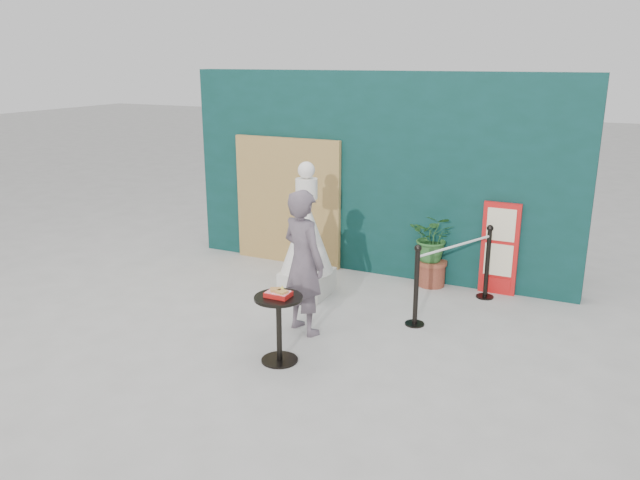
{
  "coord_description": "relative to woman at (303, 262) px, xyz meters",
  "views": [
    {
      "loc": [
        3.2,
        -5.5,
        3.17
      ],
      "look_at": [
        0.0,
        1.2,
        1.0
      ],
      "focal_mm": 35.0,
      "sensor_mm": 36.0,
      "label": 1
    }
  ],
  "objects": [
    {
      "name": "bamboo_fence",
      "position": [
        -1.43,
        2.26,
        0.13
      ],
      "size": [
        1.8,
        0.08,
        2.0
      ],
      "primitive_type": "cube",
      "color": "tan",
      "rests_on": "ground"
    },
    {
      "name": "food_basket",
      "position": [
        0.12,
        -0.81,
        -0.08
      ],
      "size": [
        0.26,
        0.19,
        0.11
      ],
      "color": "red",
      "rests_on": "cafe_table"
    },
    {
      "name": "statue",
      "position": [
        -0.52,
        1.12,
        -0.11
      ],
      "size": [
        0.73,
        0.73,
        1.86
      ],
      "color": "silver",
      "rests_on": "ground"
    },
    {
      "name": "cafe_table",
      "position": [
        0.12,
        -0.82,
        -0.37
      ],
      "size": [
        0.52,
        0.52,
        0.75
      ],
      "color": "black",
      "rests_on": "ground"
    },
    {
      "name": "menu_board",
      "position": [
        1.87,
        2.28,
        -0.22
      ],
      "size": [
        0.5,
        0.07,
        1.3
      ],
      "color": "red",
      "rests_on": "ground"
    },
    {
      "name": "back_wall",
      "position": [
        -0.03,
        2.47,
        0.63
      ],
      "size": [
        6.0,
        0.3,
        3.0
      ],
      "primitive_type": "cube",
      "color": "#0A302B",
      "rests_on": "ground"
    },
    {
      "name": "ground",
      "position": [
        -0.03,
        -0.68,
        -0.87
      ],
      "size": [
        60.0,
        60.0,
        0.0
      ],
      "primitive_type": "plane",
      "color": "#ADAAA5",
      "rests_on": "ground"
    },
    {
      "name": "woman",
      "position": [
        0.0,
        0.0,
        0.0
      ],
      "size": [
        0.75,
        0.64,
        1.74
      ],
      "primitive_type": "imported",
      "rotation": [
        0.0,
        0.0,
        2.72
      ],
      "color": "#635560",
      "rests_on": "ground"
    },
    {
      "name": "planter",
      "position": [
        0.96,
        2.19,
        -0.24
      ],
      "size": [
        0.63,
        0.55,
        1.08
      ],
      "color": "brown",
      "rests_on": "ground"
    },
    {
      "name": "stanchion_barrier",
      "position": [
        1.46,
        1.39,
        -0.38
      ],
      "size": [
        0.84,
        1.54,
        1.03
      ],
      "color": "black",
      "rests_on": "ground"
    }
  ]
}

